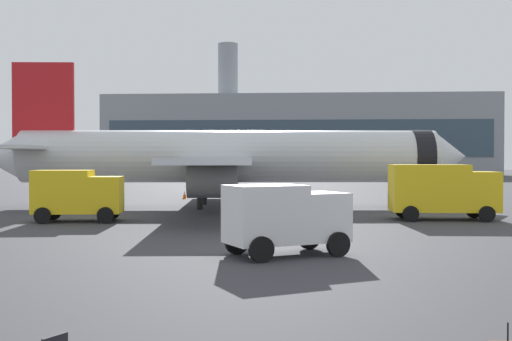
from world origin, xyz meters
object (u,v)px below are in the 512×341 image
Objects in this scene: service_truck at (77,193)px; cargo_van at (285,216)px; fuel_truck at (442,189)px; safety_cone_mid at (231,222)px; safety_cone_near at (185,195)px; airplane_at_gate at (226,157)px.

cargo_van is (11.93, -11.71, -0.16)m from service_truck.
fuel_truck is 12.84m from safety_cone_mid.
service_truck is 9.44m from safety_cone_mid.
safety_cone_mid is (-11.71, -5.07, -1.48)m from fuel_truck.
safety_cone_near is (-18.35, 18.27, -1.44)m from fuel_truck.
safety_cone_near is 24.27m from safety_cone_mid.
airplane_at_gate reaches higher than safety_cone_near.
cargo_van is at bearing -121.69° from fuel_truck.
airplane_at_gate reaches higher than fuel_truck.
cargo_van is at bearing -71.93° from safety_cone_mid.
airplane_at_gate reaches higher than cargo_van.
fuel_truck is at bearing 6.76° from service_truck.
cargo_van reaches higher than safety_cone_mid.
service_truck is at bearing -96.41° from safety_cone_near.
safety_cone_near is at bearing 105.88° from safety_cone_mid.
service_truck is 1.05× the size of cargo_van.
safety_cone_near is at bearing 135.12° from fuel_truck.
fuel_truck reaches higher than service_truck.
cargo_van is 8.09× the size of safety_cone_mid.
fuel_truck is 9.08× the size of safety_cone_near.
fuel_truck is (20.68, 2.45, 0.16)m from service_truck.
fuel_truck is 1.26× the size of cargo_van.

